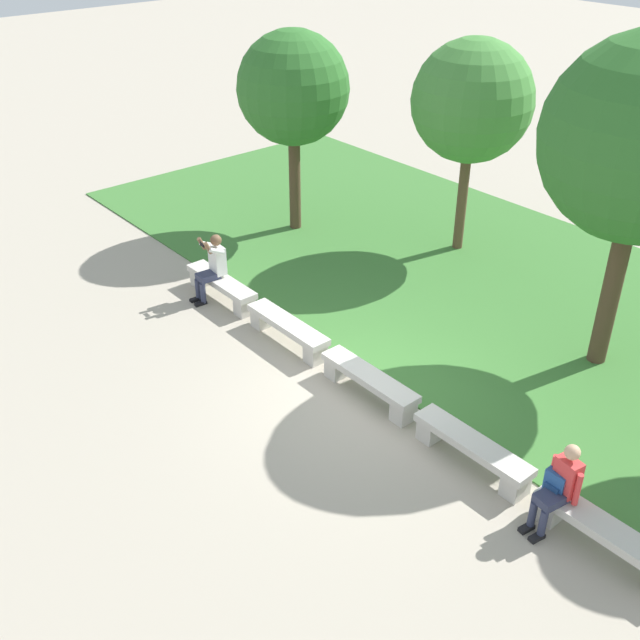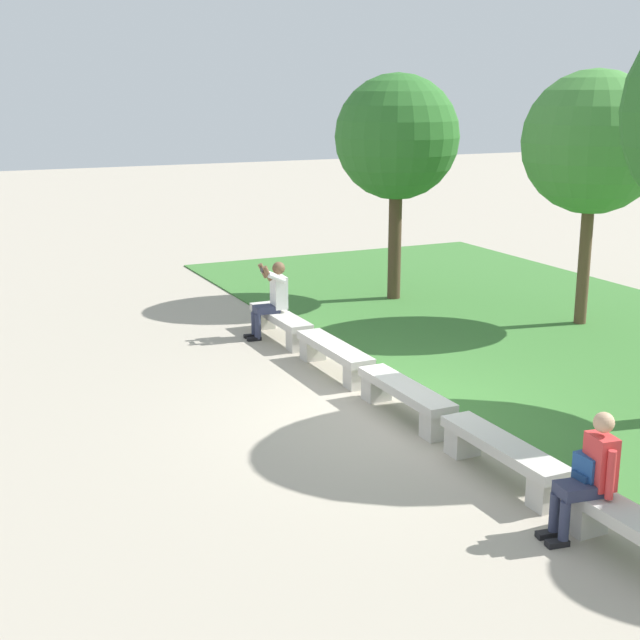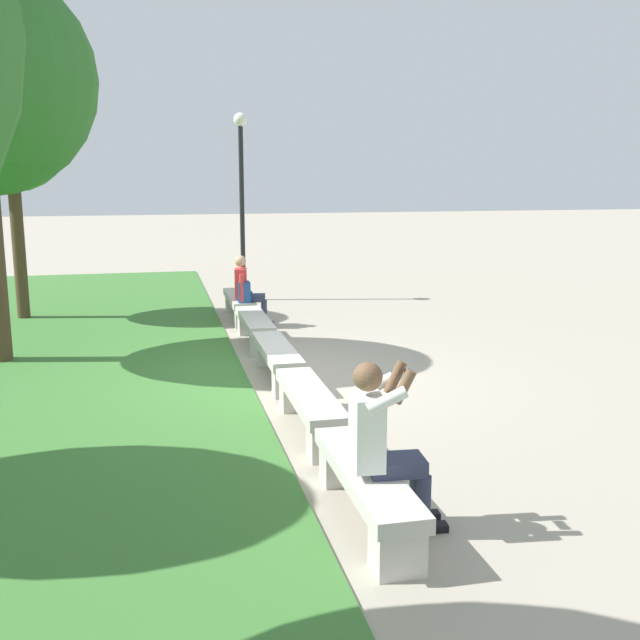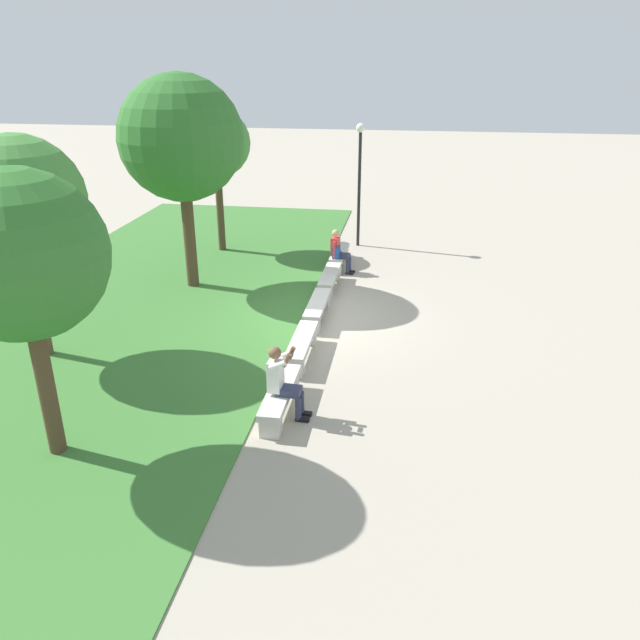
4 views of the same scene
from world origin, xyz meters
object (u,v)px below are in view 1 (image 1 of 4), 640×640
(backpack, at_px, (557,483))
(bench_main, at_px, (221,286))
(tree_behind_wall, at_px, (293,89))
(bench_mid, at_px, (369,382))
(bench_far, at_px, (472,449))
(person_distant, at_px, (560,485))
(tree_left_background, at_px, (472,102))
(bench_end, at_px, (606,536))
(person_photographer, at_px, (212,264))
(bench_near, at_px, (288,329))

(backpack, bearing_deg, bench_main, 179.95)
(backpack, xyz_separation_m, tree_behind_wall, (-9.39, 3.25, 2.62))
(bench_mid, bearing_deg, tree_behind_wall, 151.38)
(bench_main, height_order, bench_far, same)
(person_distant, xyz_separation_m, tree_left_background, (-6.26, 5.38, 2.59))
(backpack, relative_size, tree_left_background, 0.09)
(person_distant, bearing_deg, bench_far, 177.36)
(bench_far, height_order, bench_end, same)
(person_photographer, bearing_deg, bench_far, 0.69)
(tree_behind_wall, bearing_deg, backpack, -19.10)
(bench_end, height_order, person_distant, person_distant)
(bench_mid, bearing_deg, person_photographer, -178.98)
(bench_near, distance_m, person_distant, 5.63)
(bench_main, bearing_deg, bench_mid, 0.00)
(tree_behind_wall, xyz_separation_m, tree_left_background, (3.20, 2.07, 0.02))
(bench_end, relative_size, tree_left_background, 0.42)
(bench_main, xyz_separation_m, tree_behind_wall, (-1.74, 3.24, 2.94))
(person_photographer, height_order, tree_left_background, tree_left_background)
(bench_near, height_order, backpack, backpack)
(bench_far, xyz_separation_m, backpack, (1.34, -0.01, 0.33))
(backpack, bearing_deg, tree_left_background, 139.26)
(person_photographer, height_order, tree_behind_wall, tree_behind_wall)
(person_distant, relative_size, tree_left_background, 0.28)
(bench_mid, xyz_separation_m, person_distant, (3.52, -0.07, 0.37))
(backpack, height_order, tree_left_background, tree_left_background)
(tree_behind_wall, height_order, tree_left_background, tree_left_background)
(bench_near, bearing_deg, tree_behind_wall, 139.84)
(bench_near, bearing_deg, bench_far, 0.00)
(bench_mid, bearing_deg, bench_near, 180.00)
(bench_far, distance_m, tree_behind_wall, 9.16)
(bench_near, relative_size, bench_mid, 1.00)
(bench_far, bearing_deg, bench_main, 180.00)
(bench_near, distance_m, backpack, 5.55)
(bench_end, bearing_deg, person_distant, -174.55)
(bench_mid, height_order, tree_left_background, tree_left_background)
(bench_far, distance_m, person_photographer, 6.46)
(bench_far, distance_m, backpack, 1.38)
(bench_far, relative_size, bench_end, 1.00)
(bench_far, distance_m, tree_left_background, 7.78)
(bench_mid, bearing_deg, bench_end, 0.00)
(bench_end, xyz_separation_m, person_distant, (-0.68, -0.07, 0.37))
(bench_far, xyz_separation_m, person_distant, (1.42, -0.07, 0.37))
(bench_main, xyz_separation_m, bench_far, (6.30, 0.00, 0.00))
(bench_main, relative_size, backpack, 4.43)
(bench_far, height_order, tree_behind_wall, tree_behind_wall)
(bench_end, distance_m, tree_behind_wall, 11.05)
(bench_main, distance_m, person_photographer, 0.47)
(person_photographer, height_order, person_distant, person_photographer)
(tree_left_background, bearing_deg, person_photographer, -106.60)
(bench_end, relative_size, person_photographer, 1.44)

